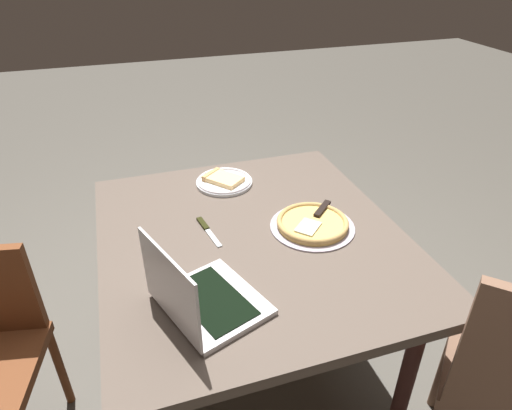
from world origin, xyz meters
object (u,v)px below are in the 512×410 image
Objects in this scene: laptop at (200,298)px; table_knife at (207,229)px; dining_table at (252,253)px; pizza_plate at (224,181)px; pizza_tray at (313,223)px.

laptop is 1.82× the size of table_knife.
table_knife is (-0.08, -0.15, 0.09)m from dining_table.
dining_table is 5.89× the size of table_knife.
pizza_plate is 1.21× the size of table_knife.
laptop is 0.41m from table_knife.
pizza_plate is 0.35m from table_knife.
dining_table is 0.25m from pizza_tray.
dining_table is at bearing 0.16° from pizza_plate.
dining_table is 0.42m from pizza_plate.
table_knife is at bearing 165.13° from laptop.
laptop is 0.57m from pizza_tray.
pizza_plate reaches higher than table_knife.
laptop is at bearing -38.86° from dining_table.
pizza_plate is 0.78× the size of pizza_tray.
dining_table is at bearing -95.68° from pizza_tray.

